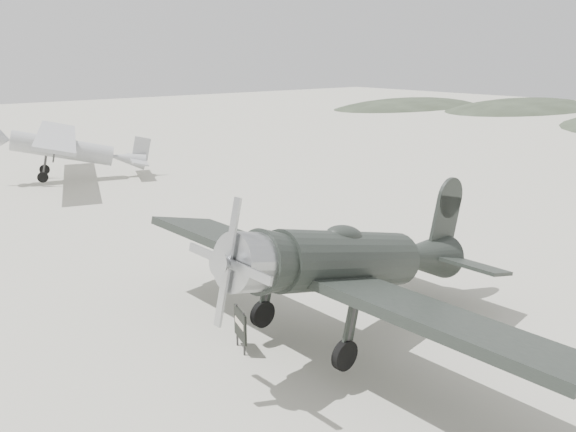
{
  "coord_description": "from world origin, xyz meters",
  "views": [
    {
      "loc": [
        -14.06,
        -12.54,
        7.12
      ],
      "look_at": [
        -1.9,
        2.67,
        1.5
      ],
      "focal_mm": 35.0,
      "sensor_mm": 36.0,
      "label": 1
    }
  ],
  "objects": [
    {
      "name": "hill_east_north",
      "position": [
        60.0,
        28.0,
        0.0
      ],
      "size": [
        36.0,
        18.0,
        6.0
      ],
      "primitive_type": "ellipsoid",
      "color": "#2D3527",
      "rests_on": "ground"
    },
    {
      "name": "ground",
      "position": [
        0.0,
        0.0,
        0.0
      ],
      "size": [
        160.0,
        160.0,
        0.0
      ],
      "primitive_type": "plane",
      "color": "#AEAB9A",
      "rests_on": "ground"
    },
    {
      "name": "lowwing_monoplane",
      "position": [
        -4.46,
        -3.25,
        2.12
      ],
      "size": [
        8.89,
        12.43,
        4.01
      ],
      "rotation": [
        0.0,
        0.24,
        0.07
      ],
      "color": "black",
      "rests_on": "ground"
    },
    {
      "name": "hill_northeast",
      "position": [
        50.0,
        40.0,
        0.0
      ],
      "size": [
        32.0,
        16.0,
        5.2
      ],
      "primitive_type": "ellipsoid",
      "color": "#2D3527",
      "rests_on": "ground"
    },
    {
      "name": "sign_board",
      "position": [
        -7.14,
        -2.0,
        0.68
      ],
      "size": [
        0.25,
        0.78,
        1.14
      ],
      "rotation": [
        0.0,
        0.0,
        -0.26
      ],
      "color": "#333333",
      "rests_on": "ground"
    },
    {
      "name": "highwing_monoplane",
      "position": [
        -3.81,
        20.58,
        2.08
      ],
      "size": [
        8.41,
        11.66,
        3.33
      ],
      "rotation": [
        0.0,
        0.23,
        -0.32
      ],
      "color": "#95979A",
      "rests_on": "ground"
    }
  ]
}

